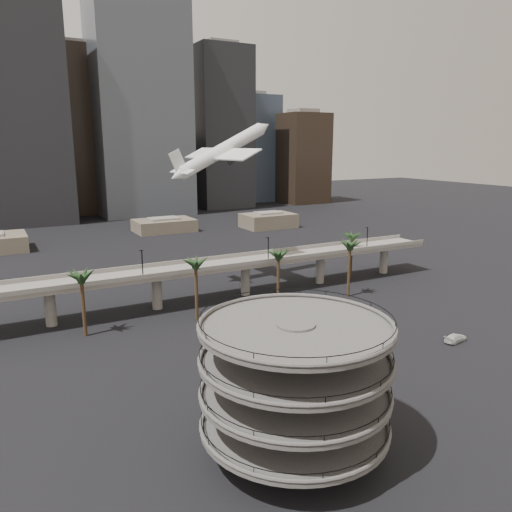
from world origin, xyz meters
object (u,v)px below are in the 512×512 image
parking_ramp (295,376)px  car_c (456,338)px  overpass (203,271)px  airborne_jet (222,151)px  car_b (362,328)px  car_a (324,353)px

parking_ramp → car_c: parking_ramp is taller
overpass → airborne_jet: 31.24m
parking_ramp → overpass: parking_ramp is taller
overpass → car_b: (19.84, -32.41, -6.67)m
airborne_jet → car_b: size_ratio=7.42×
airborne_jet → car_c: (20.83, -56.81, -33.25)m
parking_ramp → car_a: bearing=46.8°
airborne_jet → parking_ramp: bearing=-116.0°
overpass → airborne_jet: size_ratio=4.31×
overpass → car_a: overpass is taller
car_a → car_c: size_ratio=0.86×
parking_ramp → car_c: (44.74, 14.29, -9.08)m
parking_ramp → overpass: 60.46m
car_b → car_c: bearing=-143.6°
parking_ramp → car_b: (32.84, 26.59, -9.17)m
airborne_jet → car_a: airborne_jet is taller
overpass → car_b: bearing=-58.5°
car_a → airborne_jet: bearing=13.8°
overpass → car_c: 55.22m
car_c → car_b: bearing=36.3°
overpass → car_a: 39.54m
parking_ramp → overpass: size_ratio=0.17×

